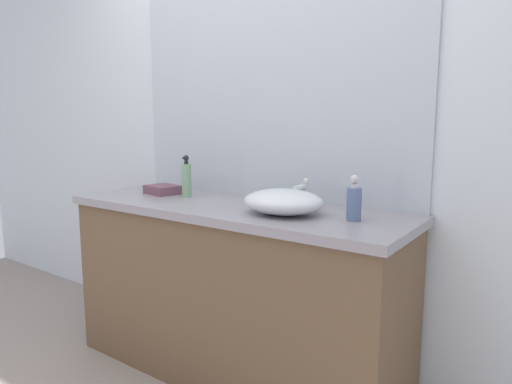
{
  "coord_description": "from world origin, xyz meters",
  "views": [
    {
      "loc": [
        1.38,
        -1.28,
        1.26
      ],
      "look_at": [
        0.19,
        0.38,
        0.96
      ],
      "focal_mm": 31.5,
      "sensor_mm": 36.0,
      "label": 1
    }
  ],
  "objects_px": {
    "soap_dispenser": "(187,179)",
    "lotion_bottle": "(354,202)",
    "sink_basin": "(283,202)",
    "folded_hand_towel": "(163,190)"
  },
  "relations": [
    {
      "from": "soap_dispenser",
      "to": "sink_basin",
      "type": "bearing_deg",
      "value": -7.76
    },
    {
      "from": "soap_dispenser",
      "to": "folded_hand_towel",
      "type": "distance_m",
      "value": 0.2
    },
    {
      "from": "sink_basin",
      "to": "folded_hand_towel",
      "type": "bearing_deg",
      "value": 173.88
    },
    {
      "from": "sink_basin",
      "to": "lotion_bottle",
      "type": "relative_size",
      "value": 1.93
    },
    {
      "from": "soap_dispenser",
      "to": "lotion_bottle",
      "type": "xyz_separation_m",
      "value": [
        0.98,
        -0.04,
        -0.02
      ]
    },
    {
      "from": "lotion_bottle",
      "to": "folded_hand_towel",
      "type": "xyz_separation_m",
      "value": [
        -1.17,
        0.04,
        -0.05
      ]
    },
    {
      "from": "sink_basin",
      "to": "lotion_bottle",
      "type": "distance_m",
      "value": 0.31
    },
    {
      "from": "sink_basin",
      "to": "lotion_bottle",
      "type": "height_order",
      "value": "lotion_bottle"
    },
    {
      "from": "folded_hand_towel",
      "to": "lotion_bottle",
      "type": "bearing_deg",
      "value": -2.19
    },
    {
      "from": "sink_basin",
      "to": "soap_dispenser",
      "type": "height_order",
      "value": "soap_dispenser"
    }
  ]
}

